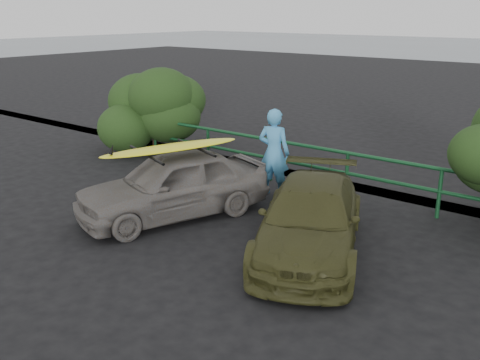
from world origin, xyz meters
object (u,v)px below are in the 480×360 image
object	(u,v)px
surfboard	(172,148)
guardrail	(307,167)
man	(274,153)
sedan	(173,185)
olive_vehicle	(310,219)

from	to	relation	value
surfboard	guardrail	bearing A→B (deg)	89.24
guardrail	man	distance (m)	1.01
surfboard	sedan	bearing A→B (deg)	0.00
guardrail	man	xyz separation A→B (m)	(-0.35, -0.84, 0.45)
man	surfboard	world-z (taller)	man
olive_vehicle	man	distance (m)	2.98
sedan	surfboard	distance (m)	0.75
olive_vehicle	man	xyz separation A→B (m)	(-2.15, 2.03, 0.39)
olive_vehicle	surfboard	size ratio (longest dim) A/B	1.40
sedan	olive_vehicle	distance (m)	2.98
guardrail	surfboard	xyz separation A→B (m)	(-1.18, -3.12, 0.88)
sedan	man	size ratio (longest dim) A/B	1.98
olive_vehicle	sedan	bearing A→B (deg)	160.04
sedan	man	world-z (taller)	man
olive_vehicle	surfboard	bearing A→B (deg)	160.04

